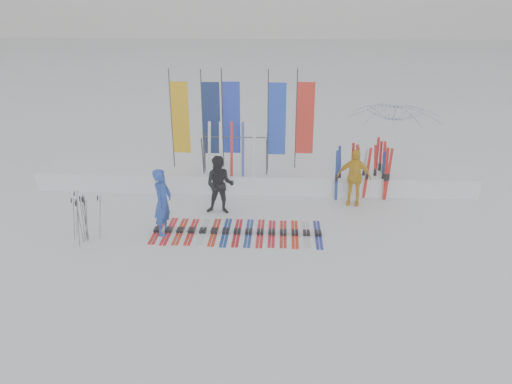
# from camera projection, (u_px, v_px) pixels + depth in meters

# --- Properties ---
(ground) EXTENTS (120.00, 120.00, 0.00)m
(ground) POSITION_uv_depth(u_px,v_px,m) (244.00, 254.00, 12.25)
(ground) COLOR white
(ground) RESTS_ON ground
(snow_bank) EXTENTS (14.00, 1.60, 0.60)m
(snow_bank) POSITION_uv_depth(u_px,v_px,m) (255.00, 178.00, 16.40)
(snow_bank) COLOR white
(snow_bank) RESTS_ON ground
(person_blue) EXTENTS (0.55, 0.73, 1.80)m
(person_blue) POSITION_uv_depth(u_px,v_px,m) (163.00, 202.00, 12.97)
(person_blue) COLOR #1D40AB
(person_blue) RESTS_ON ground
(person_black) EXTENTS (0.86, 0.69, 1.72)m
(person_black) POSITION_uv_depth(u_px,v_px,m) (220.00, 185.00, 14.22)
(person_black) COLOR black
(person_black) RESTS_ON ground
(person_yellow) EXTENTS (1.07, 0.63, 1.71)m
(person_yellow) POSITION_uv_depth(u_px,v_px,m) (354.00, 177.00, 14.83)
(person_yellow) COLOR #E2A80E
(person_yellow) RESTS_ON ground
(tent_canopy) EXTENTS (3.40, 3.45, 2.72)m
(tent_canopy) POSITION_uv_depth(u_px,v_px,m) (392.00, 143.00, 16.43)
(tent_canopy) COLOR white
(tent_canopy) RESTS_ON ground
(ski_row) EXTENTS (4.47, 1.70, 0.07)m
(ski_row) POSITION_uv_depth(u_px,v_px,m) (238.00, 232.00, 13.30)
(ski_row) COLOR #B10F0E
(ski_row) RESTS_ON ground
(pole_cluster) EXTENTS (0.82, 0.73, 1.25)m
(pole_cluster) POSITION_uv_depth(u_px,v_px,m) (83.00, 218.00, 12.72)
(pole_cluster) COLOR #595B60
(pole_cluster) RESTS_ON ground
(feather_flags) EXTENTS (4.56, 0.19, 3.20)m
(feather_flags) POSITION_uv_depth(u_px,v_px,m) (240.00, 119.00, 15.81)
(feather_flags) COLOR #383A3F
(feather_flags) RESTS_ON ground
(ski_rack) EXTENTS (2.04, 0.80, 1.23)m
(ski_rack) POSITION_uv_depth(u_px,v_px,m) (235.00, 149.00, 15.66)
(ski_rack) COLOR #383A3F
(ski_rack) RESTS_ON ground
(upright_skis) EXTENTS (1.71, 1.22, 1.68)m
(upright_skis) POSITION_uv_depth(u_px,v_px,m) (370.00, 170.00, 15.63)
(upright_skis) COLOR red
(upright_skis) RESTS_ON ground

